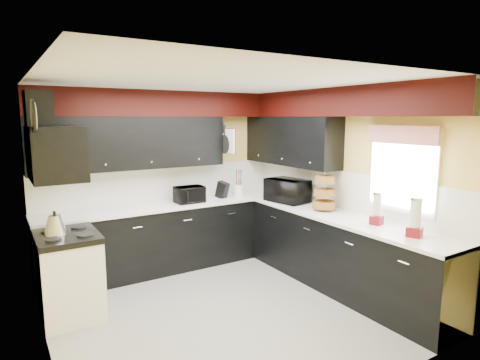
# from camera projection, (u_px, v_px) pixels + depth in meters

# --- Properties ---
(ground) EXTENTS (3.60, 3.60, 0.00)m
(ground) POSITION_uv_depth(u_px,v_px,m) (225.00, 308.00, 4.54)
(ground) COLOR gray
(ground) RESTS_ON ground
(wall_back) EXTENTS (3.60, 0.06, 2.50)m
(wall_back) POSITION_uv_depth(u_px,v_px,m) (164.00, 179.00, 5.86)
(wall_back) COLOR #E0C666
(wall_back) RESTS_ON ground
(wall_right) EXTENTS (0.06, 3.60, 2.50)m
(wall_right) POSITION_uv_depth(u_px,v_px,m) (343.00, 186.00, 5.28)
(wall_right) COLOR #E0C666
(wall_right) RESTS_ON ground
(wall_left) EXTENTS (0.06, 3.60, 2.50)m
(wall_left) POSITION_uv_depth(u_px,v_px,m) (40.00, 223.00, 3.41)
(wall_left) COLOR #E0C666
(wall_left) RESTS_ON ground
(ceiling) EXTENTS (3.60, 3.60, 0.06)m
(ceiling) POSITION_uv_depth(u_px,v_px,m) (224.00, 82.00, 4.15)
(ceiling) COLOR white
(ceiling) RESTS_ON wall_back
(cab_back) EXTENTS (3.60, 0.60, 0.90)m
(cab_back) POSITION_uv_depth(u_px,v_px,m) (173.00, 237.00, 5.73)
(cab_back) COLOR black
(cab_back) RESTS_ON ground
(cab_right) EXTENTS (0.60, 3.00, 0.90)m
(cab_right) POSITION_uv_depth(u_px,v_px,m) (341.00, 254.00, 5.00)
(cab_right) COLOR black
(cab_right) RESTS_ON ground
(counter_back) EXTENTS (3.62, 0.64, 0.04)m
(counter_back) POSITION_uv_depth(u_px,v_px,m) (172.00, 205.00, 5.66)
(counter_back) COLOR white
(counter_back) RESTS_ON cab_back
(counter_right) EXTENTS (0.64, 3.02, 0.04)m
(counter_right) POSITION_uv_depth(u_px,v_px,m) (343.00, 218.00, 4.92)
(counter_right) COLOR white
(counter_right) RESTS_ON cab_right
(splash_back) EXTENTS (3.60, 0.02, 0.50)m
(splash_back) POSITION_uv_depth(u_px,v_px,m) (164.00, 183.00, 5.86)
(splash_back) COLOR white
(splash_back) RESTS_ON counter_back
(splash_right) EXTENTS (0.02, 3.60, 0.50)m
(splash_right) POSITION_uv_depth(u_px,v_px,m) (342.00, 190.00, 5.28)
(splash_right) COLOR white
(splash_right) RESTS_ON counter_right
(upper_back) EXTENTS (2.60, 0.35, 0.70)m
(upper_back) POSITION_uv_depth(u_px,v_px,m) (132.00, 143.00, 5.36)
(upper_back) COLOR black
(upper_back) RESTS_ON wall_back
(upper_right) EXTENTS (0.35, 1.80, 0.70)m
(upper_right) POSITION_uv_depth(u_px,v_px,m) (290.00, 141.00, 5.86)
(upper_right) COLOR black
(upper_right) RESTS_ON wall_right
(soffit_back) EXTENTS (3.60, 0.36, 0.35)m
(soffit_back) POSITION_uv_depth(u_px,v_px,m) (166.00, 104.00, 5.54)
(soffit_back) COLOR black
(soffit_back) RESTS_ON wall_back
(soffit_right) EXTENTS (0.36, 3.24, 0.35)m
(soffit_right) POSITION_uv_depth(u_px,v_px,m) (347.00, 102.00, 4.87)
(soffit_right) COLOR black
(soffit_right) RESTS_ON wall_right
(stove) EXTENTS (0.60, 0.75, 0.86)m
(stove) POSITION_uv_depth(u_px,v_px,m) (70.00, 278.00, 4.32)
(stove) COLOR white
(stove) RESTS_ON ground
(cooktop) EXTENTS (0.62, 0.77, 0.06)m
(cooktop) POSITION_uv_depth(u_px,v_px,m) (67.00, 236.00, 4.25)
(cooktop) COLOR black
(cooktop) RESTS_ON stove
(hood) EXTENTS (0.50, 0.78, 0.55)m
(hood) POSITION_uv_depth(u_px,v_px,m) (56.00, 153.00, 4.09)
(hood) COLOR black
(hood) RESTS_ON wall_left
(hood_duct) EXTENTS (0.24, 0.40, 0.40)m
(hood_duct) POSITION_uv_depth(u_px,v_px,m) (38.00, 111.00, 3.95)
(hood_duct) COLOR black
(hood_duct) RESTS_ON wall_left
(window) EXTENTS (0.03, 0.86, 0.96)m
(window) POSITION_uv_depth(u_px,v_px,m) (403.00, 171.00, 4.47)
(window) COLOR white
(window) RESTS_ON wall_right
(valance) EXTENTS (0.04, 0.88, 0.20)m
(valance) POSITION_uv_depth(u_px,v_px,m) (402.00, 135.00, 4.38)
(valance) COLOR red
(valance) RESTS_ON wall_right
(pan_top) EXTENTS (0.03, 0.22, 0.40)m
(pan_top) POSITION_uv_depth(u_px,v_px,m) (221.00, 127.00, 5.96)
(pan_top) COLOR black
(pan_top) RESTS_ON upper_back
(pan_mid) EXTENTS (0.03, 0.28, 0.46)m
(pan_mid) POSITION_uv_depth(u_px,v_px,m) (225.00, 144.00, 5.89)
(pan_mid) COLOR black
(pan_mid) RESTS_ON upper_back
(pan_low) EXTENTS (0.03, 0.24, 0.42)m
(pan_low) POSITION_uv_depth(u_px,v_px,m) (217.00, 145.00, 6.11)
(pan_low) COLOR black
(pan_low) RESTS_ON upper_back
(cut_board) EXTENTS (0.03, 0.26, 0.35)m
(cut_board) POSITION_uv_depth(u_px,v_px,m) (230.00, 141.00, 5.78)
(cut_board) COLOR white
(cut_board) RESTS_ON upper_back
(baskets) EXTENTS (0.27, 0.27, 0.50)m
(baskets) POSITION_uv_depth(u_px,v_px,m) (324.00, 192.00, 5.19)
(baskets) COLOR brown
(baskets) RESTS_ON upper_right
(clock) EXTENTS (0.03, 0.30, 0.30)m
(clock) POSITION_uv_depth(u_px,v_px,m) (33.00, 116.00, 3.49)
(clock) COLOR black
(clock) RESTS_ON wall_left
(deco_plate) EXTENTS (0.03, 0.24, 0.24)m
(deco_plate) POSITION_uv_depth(u_px,v_px,m) (366.00, 108.00, 4.82)
(deco_plate) COLOR white
(deco_plate) RESTS_ON wall_right
(toaster_oven) EXTENTS (0.40, 0.33, 0.23)m
(toaster_oven) POSITION_uv_depth(u_px,v_px,m) (190.00, 194.00, 5.70)
(toaster_oven) COLOR black
(toaster_oven) RESTS_ON counter_back
(microwave) EXTENTS (0.49, 0.65, 0.33)m
(microwave) POSITION_uv_depth(u_px,v_px,m) (288.00, 191.00, 5.74)
(microwave) COLOR black
(microwave) RESTS_ON counter_right
(utensil_crock) EXTENTS (0.18, 0.18, 0.17)m
(utensil_crock) POSITION_uv_depth(u_px,v_px,m) (239.00, 190.00, 6.20)
(utensil_crock) COLOR white
(utensil_crock) RESTS_ON counter_back
(knife_block) EXTENTS (0.16, 0.19, 0.24)m
(knife_block) POSITION_uv_depth(u_px,v_px,m) (222.00, 190.00, 6.01)
(knife_block) COLOR black
(knife_block) RESTS_ON counter_back
(kettle) EXTENTS (0.24, 0.24, 0.20)m
(kettle) POSITION_uv_depth(u_px,v_px,m) (55.00, 225.00, 4.22)
(kettle) COLOR #AFAFB4
(kettle) RESTS_ON cooktop
(dispenser_a) EXTENTS (0.15, 0.15, 0.33)m
(dispenser_a) POSITION_uv_depth(u_px,v_px,m) (377.00, 210.00, 4.51)
(dispenser_a) COLOR #5B0609
(dispenser_a) RESTS_ON counter_right
(dispenser_b) EXTENTS (0.18, 0.18, 0.38)m
(dispenser_b) POSITION_uv_depth(u_px,v_px,m) (415.00, 219.00, 4.04)
(dispenser_b) COLOR #5E0E15
(dispenser_b) RESTS_ON counter_right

